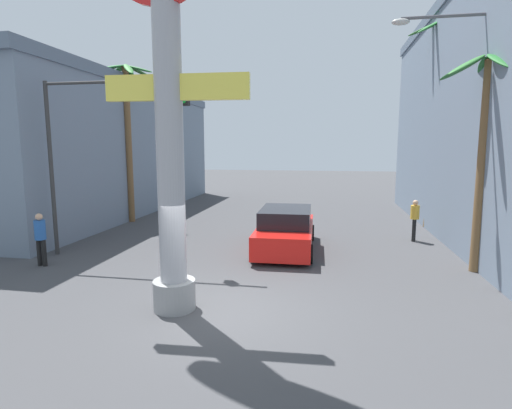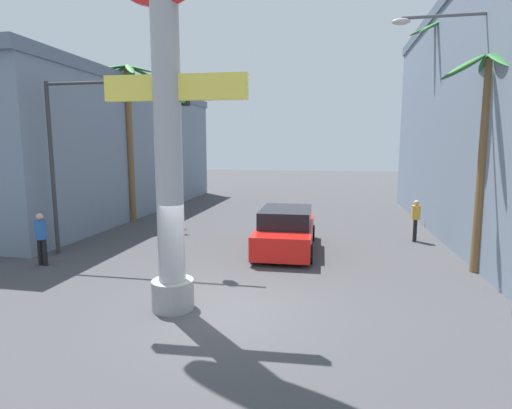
{
  "view_description": "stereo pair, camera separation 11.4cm",
  "coord_description": "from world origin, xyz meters",
  "px_view_note": "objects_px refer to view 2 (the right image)",
  "views": [
    {
      "loc": [
        2.39,
        -8.6,
        3.8
      ],
      "look_at": [
        0.0,
        4.67,
        1.85
      ],
      "focal_mm": 28.0,
      "sensor_mm": 36.0,
      "label": 1
    },
    {
      "loc": [
        2.5,
        -8.58,
        3.8
      ],
      "look_at": [
        0.0,
        4.67,
        1.85
      ],
      "focal_mm": 28.0,
      "sensor_mm": 36.0,
      "label": 2
    }
  ],
  "objects_px": {
    "neon_sign_pole": "(166,75)",
    "traffic_light_mast": "(98,132)",
    "street_lamp": "(467,115)",
    "palm_tree_mid_left": "(129,120)",
    "pedestrian_curb_left": "(41,235)",
    "palm_tree_near_right": "(484,138)",
    "pedestrian_mid_right": "(416,217)",
    "car_lead": "(286,230)",
    "palm_tree_mid_right": "(445,97)"
  },
  "relations": [
    {
      "from": "palm_tree_near_right",
      "to": "pedestrian_curb_left",
      "type": "xyz_separation_m",
      "value": [
        -13.5,
        -2.0,
        -3.05
      ]
    },
    {
      "from": "car_lead",
      "to": "palm_tree_mid_left",
      "type": "height_order",
      "value": "palm_tree_mid_left"
    },
    {
      "from": "neon_sign_pole",
      "to": "street_lamp",
      "type": "xyz_separation_m",
      "value": [
        7.72,
        5.25,
        -0.57
      ]
    },
    {
      "from": "car_lead",
      "to": "palm_tree_mid_left",
      "type": "bearing_deg",
      "value": 152.81
    },
    {
      "from": "street_lamp",
      "to": "palm_tree_mid_left",
      "type": "distance_m",
      "value": 14.96
    },
    {
      "from": "palm_tree_mid_left",
      "to": "neon_sign_pole",
      "type": "bearing_deg",
      "value": -58.02
    },
    {
      "from": "palm_tree_mid_right",
      "to": "pedestrian_curb_left",
      "type": "distance_m",
      "value": 17.35
    },
    {
      "from": "palm_tree_near_right",
      "to": "pedestrian_mid_right",
      "type": "height_order",
      "value": "palm_tree_near_right"
    },
    {
      "from": "car_lead",
      "to": "palm_tree_mid_left",
      "type": "relative_size",
      "value": 0.61
    },
    {
      "from": "traffic_light_mast",
      "to": "palm_tree_mid_right",
      "type": "xyz_separation_m",
      "value": [
        12.72,
        7.48,
        1.74
      ]
    },
    {
      "from": "palm_tree_near_right",
      "to": "palm_tree_mid_left",
      "type": "bearing_deg",
      "value": 158.33
    },
    {
      "from": "neon_sign_pole",
      "to": "car_lead",
      "type": "height_order",
      "value": "neon_sign_pole"
    },
    {
      "from": "street_lamp",
      "to": "palm_tree_near_right",
      "type": "distance_m",
      "value": 1.08
    },
    {
      "from": "palm_tree_mid_right",
      "to": "palm_tree_mid_left",
      "type": "relative_size",
      "value": 1.22
    },
    {
      "from": "street_lamp",
      "to": "pedestrian_mid_right",
      "type": "height_order",
      "value": "street_lamp"
    },
    {
      "from": "street_lamp",
      "to": "pedestrian_curb_left",
      "type": "relative_size",
      "value": 4.63
    },
    {
      "from": "palm_tree_mid_right",
      "to": "pedestrian_mid_right",
      "type": "bearing_deg",
      "value": -116.98
    },
    {
      "from": "palm_tree_mid_left",
      "to": "pedestrian_curb_left",
      "type": "distance_m",
      "value": 8.79
    },
    {
      "from": "palm_tree_near_right",
      "to": "palm_tree_mid_right",
      "type": "bearing_deg",
      "value": 85.31
    },
    {
      "from": "palm_tree_mid_right",
      "to": "palm_tree_near_right",
      "type": "xyz_separation_m",
      "value": [
        -0.56,
        -6.84,
        -1.97
      ]
    },
    {
      "from": "traffic_light_mast",
      "to": "palm_tree_mid_left",
      "type": "relative_size",
      "value": 0.76
    },
    {
      "from": "palm_tree_near_right",
      "to": "pedestrian_mid_right",
      "type": "bearing_deg",
      "value": 105.41
    },
    {
      "from": "car_lead",
      "to": "pedestrian_mid_right",
      "type": "xyz_separation_m",
      "value": [
        4.99,
        2.31,
        0.25
      ]
    },
    {
      "from": "palm_tree_mid_left",
      "to": "pedestrian_mid_right",
      "type": "bearing_deg",
      "value": -8.5
    },
    {
      "from": "traffic_light_mast",
      "to": "palm_tree_mid_right",
      "type": "distance_m",
      "value": 14.86
    },
    {
      "from": "street_lamp",
      "to": "car_lead",
      "type": "distance_m",
      "value": 7.04
    },
    {
      "from": "street_lamp",
      "to": "pedestrian_mid_right",
      "type": "bearing_deg",
      "value": 103.86
    },
    {
      "from": "neon_sign_pole",
      "to": "palm_tree_mid_left",
      "type": "relative_size",
      "value": 1.32
    },
    {
      "from": "pedestrian_mid_right",
      "to": "pedestrian_curb_left",
      "type": "distance_m",
      "value": 13.73
    },
    {
      "from": "neon_sign_pole",
      "to": "palm_tree_mid_right",
      "type": "distance_m",
      "value": 14.24
    },
    {
      "from": "neon_sign_pole",
      "to": "car_lead",
      "type": "distance_m",
      "value": 7.77
    },
    {
      "from": "street_lamp",
      "to": "car_lead",
      "type": "xyz_separation_m",
      "value": [
        -5.72,
        0.68,
        -4.04
      ]
    },
    {
      "from": "street_lamp",
      "to": "car_lead",
      "type": "bearing_deg",
      "value": 173.26
    },
    {
      "from": "neon_sign_pole",
      "to": "traffic_light_mast",
      "type": "bearing_deg",
      "value": 137.01
    },
    {
      "from": "street_lamp",
      "to": "pedestrian_mid_right",
      "type": "relative_size",
      "value": 4.71
    },
    {
      "from": "car_lead",
      "to": "palm_tree_near_right",
      "type": "distance_m",
      "value": 7.01
    },
    {
      "from": "traffic_light_mast",
      "to": "street_lamp",
      "type": "bearing_deg",
      "value": 6.63
    },
    {
      "from": "traffic_light_mast",
      "to": "pedestrian_mid_right",
      "type": "distance_m",
      "value": 12.4
    },
    {
      "from": "pedestrian_curb_left",
      "to": "pedestrian_mid_right",
      "type": "bearing_deg",
      "value": 24.65
    },
    {
      "from": "car_lead",
      "to": "palm_tree_near_right",
      "type": "relative_size",
      "value": 0.74
    },
    {
      "from": "neon_sign_pole",
      "to": "palm_tree_near_right",
      "type": "distance_m",
      "value": 9.28
    },
    {
      "from": "pedestrian_mid_right",
      "to": "street_lamp",
      "type": "bearing_deg",
      "value": -76.14
    },
    {
      "from": "neon_sign_pole",
      "to": "pedestrian_mid_right",
      "type": "bearing_deg",
      "value": 49.7
    },
    {
      "from": "car_lead",
      "to": "pedestrian_mid_right",
      "type": "bearing_deg",
      "value": 24.85
    },
    {
      "from": "traffic_light_mast",
      "to": "pedestrian_curb_left",
      "type": "xyz_separation_m",
      "value": [
        -1.34,
        -1.36,
        -3.28
      ]
    },
    {
      "from": "street_lamp",
      "to": "traffic_light_mast",
      "type": "bearing_deg",
      "value": -173.37
    },
    {
      "from": "palm_tree_near_right",
      "to": "traffic_light_mast",
      "type": "bearing_deg",
      "value": -176.97
    },
    {
      "from": "neon_sign_pole",
      "to": "pedestrian_mid_right",
      "type": "distance_m",
      "value": 11.64
    },
    {
      "from": "neon_sign_pole",
      "to": "palm_tree_near_right",
      "type": "xyz_separation_m",
      "value": [
        8.01,
        4.51,
        -1.3
      ]
    },
    {
      "from": "palm_tree_mid_left",
      "to": "pedestrian_mid_right",
      "type": "height_order",
      "value": "palm_tree_mid_left"
    }
  ]
}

